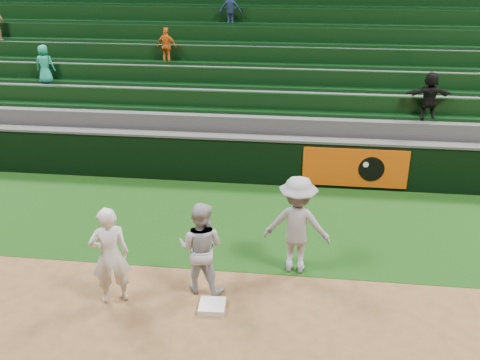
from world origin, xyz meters
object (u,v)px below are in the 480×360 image
(first_baseman, at_px, (110,256))
(baserunner, at_px, (201,248))
(base_coach, at_px, (297,225))
(first_base, at_px, (212,306))

(first_baseman, bearing_deg, baserunner, 173.45)
(baserunner, bearing_deg, first_baseman, 28.18)
(base_coach, bearing_deg, baserunner, 32.69)
(first_baseman, relative_size, baserunner, 1.05)
(first_baseman, height_order, baserunner, first_baseman)
(baserunner, height_order, base_coach, base_coach)
(first_baseman, distance_m, baserunner, 1.54)
(first_base, bearing_deg, base_coach, 45.62)
(first_base, bearing_deg, first_baseman, 178.73)
(base_coach, bearing_deg, first_baseman, 28.76)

